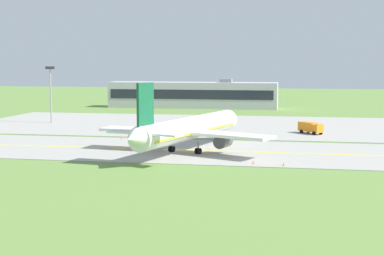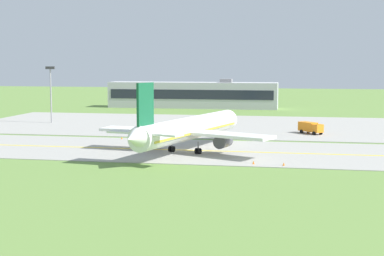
{
  "view_description": "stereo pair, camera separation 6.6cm",
  "coord_description": "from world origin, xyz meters",
  "px_view_note": "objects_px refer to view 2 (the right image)",
  "views": [
    {
      "loc": [
        21.96,
        -99.46,
        15.8
      ],
      "look_at": [
        3.39,
        1.06,
        4.0
      ],
      "focal_mm": 53.51,
      "sensor_mm": 36.0,
      "label": 1
    },
    {
      "loc": [
        22.02,
        -99.45,
        15.8
      ],
      "look_at": [
        3.39,
        1.06,
        4.0
      ],
      "focal_mm": 53.51,
      "sensor_mm": 36.0,
      "label": 2
    }
  ],
  "objects_px": {
    "airplane_lead": "(189,129)",
    "service_truck_fuel": "(209,123)",
    "service_truck_catering": "(311,127)",
    "apron_light_mast": "(51,87)"
  },
  "relations": [
    {
      "from": "airplane_lead",
      "to": "service_truck_fuel",
      "type": "bearing_deg",
      "value": 92.66
    },
    {
      "from": "service_truck_fuel",
      "to": "airplane_lead",
      "type": "bearing_deg",
      "value": -87.34
    },
    {
      "from": "apron_light_mast",
      "to": "service_truck_catering",
      "type": "bearing_deg",
      "value": -9.41
    },
    {
      "from": "airplane_lead",
      "to": "service_truck_fuel",
      "type": "height_order",
      "value": "airplane_lead"
    },
    {
      "from": "service_truck_catering",
      "to": "service_truck_fuel",
      "type": "bearing_deg",
      "value": 170.9
    },
    {
      "from": "service_truck_fuel",
      "to": "service_truck_catering",
      "type": "distance_m",
      "value": 23.52
    },
    {
      "from": "service_truck_fuel",
      "to": "service_truck_catering",
      "type": "xyz_separation_m",
      "value": [
        23.22,
        -3.72,
        0.0
      ]
    },
    {
      "from": "service_truck_catering",
      "to": "apron_light_mast",
      "type": "xyz_separation_m",
      "value": [
        -65.75,
        10.9,
        7.79
      ]
    },
    {
      "from": "airplane_lead",
      "to": "service_truck_catering",
      "type": "xyz_separation_m",
      "value": [
        21.67,
        29.69,
        -2.6
      ]
    },
    {
      "from": "apron_light_mast",
      "to": "service_truck_fuel",
      "type": "bearing_deg",
      "value": -9.58
    }
  ]
}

